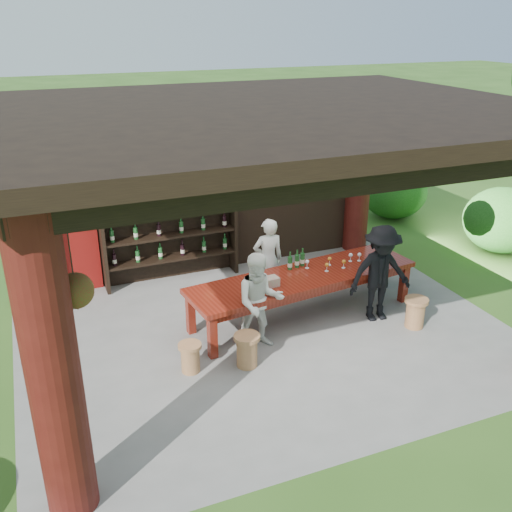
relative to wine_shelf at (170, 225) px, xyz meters
name	(u,v)px	position (x,y,z in m)	size (l,w,h in m)	color
ground	(266,332)	(0.85, -2.45, -1.10)	(90.00, 90.00, 0.00)	#2D5119
pavilion	(254,195)	(0.84, -2.02, 1.03)	(7.50, 6.00, 3.60)	slate
wine_shelf	(170,225)	(0.00, 0.00, 0.00)	(2.49, 0.38, 2.19)	black
tasting_table	(303,281)	(1.63, -2.19, -0.46)	(3.97, 1.46, 0.75)	#5E170D
stool_near_left	(247,350)	(0.25, -3.19, -0.84)	(0.37, 0.37, 0.49)	#98633D
stool_near_right	(415,312)	(3.13, -3.18, -0.84)	(0.38, 0.38, 0.49)	#98633D
stool_far_left	(190,357)	(-0.53, -3.03, -0.87)	(0.33, 0.33, 0.43)	#98633D
host	(268,259)	(1.36, -1.37, -0.36)	(0.54, 0.35, 1.48)	white
guest_woman	(260,301)	(0.62, -2.77, -0.35)	(0.73, 0.57, 1.50)	silver
guest_man	(380,274)	(2.72, -2.72, -0.29)	(1.04, 0.60, 1.62)	black
table_bottles	(297,259)	(1.65, -1.87, -0.20)	(0.34, 0.14, 0.31)	#194C1E
table_glasses	(327,265)	(2.09, -2.12, -0.28)	(2.00, 0.53, 0.15)	silver
napkin_basket	(270,282)	(0.96, -2.36, -0.28)	(0.26, 0.18, 0.14)	#BF6672
shrubs	(323,277)	(2.10, -2.00, -0.54)	(14.10, 8.21, 1.36)	#194C14
trees	(401,94)	(3.86, -1.25, 2.27)	(20.65, 11.59, 4.80)	#3F2819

